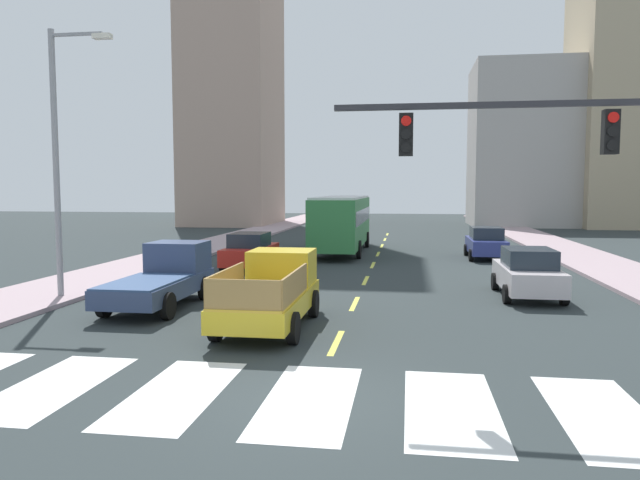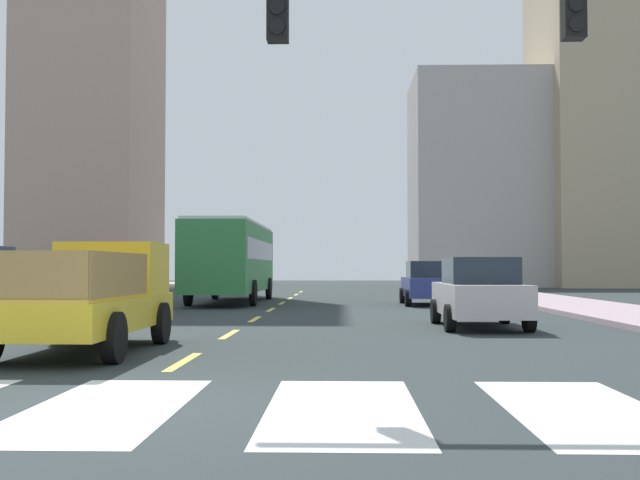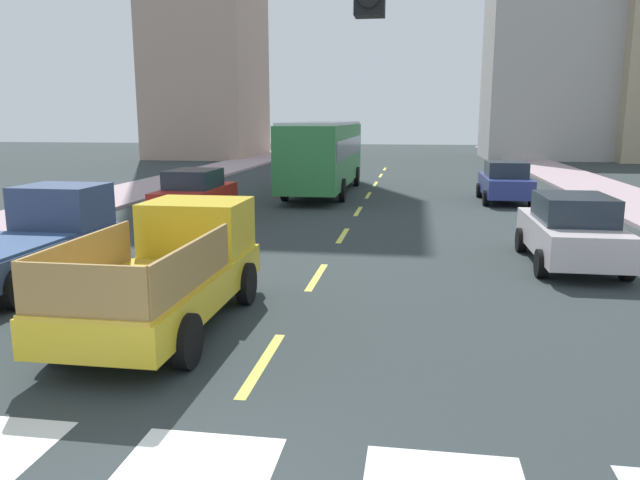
{
  "view_description": "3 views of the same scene",
  "coord_description": "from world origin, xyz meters",
  "px_view_note": "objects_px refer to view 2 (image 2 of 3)",
  "views": [
    {
      "loc": [
        1.72,
        -10.17,
        3.78
      ],
      "look_at": [
        -2.11,
        15.36,
        1.53
      ],
      "focal_mm": 33.19,
      "sensor_mm": 36.0,
      "label": 1
    },
    {
      "loc": [
        2.48,
        -8.2,
        1.48
      ],
      "look_at": [
        1.91,
        12.19,
        2.2
      ],
      "focal_mm": 43.73,
      "sensor_mm": 36.0,
      "label": 2
    },
    {
      "loc": [
        2.11,
        -4.16,
        3.5
      ],
      "look_at": [
        0.17,
        8.34,
        0.98
      ],
      "focal_mm": 34.4,
      "sensor_mm": 36.0,
      "label": 3
    }
  ],
  "objects_px": {
    "city_bus": "(232,256)",
    "sedan_near_left": "(90,287)",
    "sedan_near_right": "(479,293)",
    "pickup_stakebed": "(93,298)",
    "sedan_far": "(428,283)"
  },
  "relations": [
    {
      "from": "sedan_near_left",
      "to": "sedan_near_right",
      "type": "xyz_separation_m",
      "value": [
        11.48,
        -5.59,
        0.0
      ]
    },
    {
      "from": "sedan_far",
      "to": "pickup_stakebed",
      "type": "bearing_deg",
      "value": -117.68
    },
    {
      "from": "city_bus",
      "to": "sedan_near_left",
      "type": "distance_m",
      "value": 8.63
    },
    {
      "from": "pickup_stakebed",
      "to": "city_bus",
      "type": "distance_m",
      "value": 18.83
    },
    {
      "from": "sedan_near_left",
      "to": "sedan_near_right",
      "type": "height_order",
      "value": "same"
    },
    {
      "from": "city_bus",
      "to": "sedan_near_right",
      "type": "distance_m",
      "value": 15.67
    },
    {
      "from": "city_bus",
      "to": "sedan_near_left",
      "type": "bearing_deg",
      "value": -113.95
    },
    {
      "from": "pickup_stakebed",
      "to": "sedan_near_right",
      "type": "height_order",
      "value": "pickup_stakebed"
    },
    {
      "from": "pickup_stakebed",
      "to": "sedan_far",
      "type": "relative_size",
      "value": 1.18
    },
    {
      "from": "pickup_stakebed",
      "to": "city_bus",
      "type": "bearing_deg",
      "value": 89.38
    },
    {
      "from": "sedan_near_left",
      "to": "sedan_far",
      "type": "bearing_deg",
      "value": 25.67
    },
    {
      "from": "pickup_stakebed",
      "to": "sedan_far",
      "type": "height_order",
      "value": "pickup_stakebed"
    },
    {
      "from": "pickup_stakebed",
      "to": "city_bus",
      "type": "relative_size",
      "value": 0.48
    },
    {
      "from": "pickup_stakebed",
      "to": "sedan_near_right",
      "type": "relative_size",
      "value": 1.18
    },
    {
      "from": "sedan_near_right",
      "to": "pickup_stakebed",
      "type": "bearing_deg",
      "value": -146.13
    }
  ]
}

